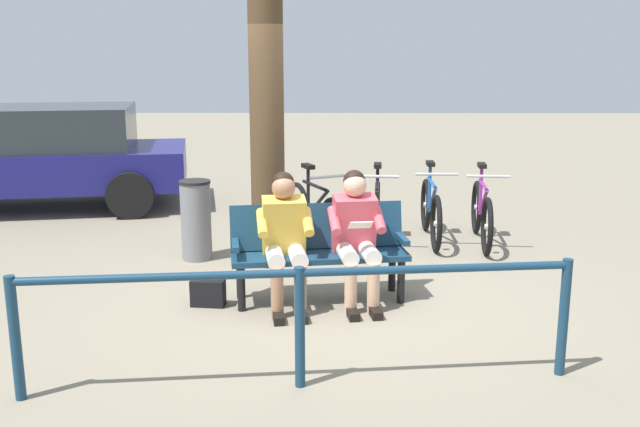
{
  "coord_description": "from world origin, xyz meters",
  "views": [
    {
      "loc": [
        0.04,
        6.38,
        2.24
      ],
      "look_at": [
        0.08,
        -0.12,
        0.75
      ],
      "focal_mm": 39.91,
      "sensor_mm": 36.0,
      "label": 1
    }
  ],
  "objects": [
    {
      "name": "ground_plane",
      "position": [
        0.0,
        0.0,
        0.0
      ],
      "size": [
        40.0,
        40.0,
        0.0
      ],
      "primitive_type": "plane",
      "color": "gray"
    },
    {
      "name": "bicycle_silver",
      "position": [
        -1.82,
        -1.82,
        0.36
      ],
      "size": [
        0.48,
        1.68,
        0.94
      ],
      "rotation": [
        0.0,
        0.0,
        1.48
      ],
      "color": "black",
      "rests_on": "ground"
    },
    {
      "name": "litter_bin",
      "position": [
        1.44,
        -1.15,
        0.44
      ],
      "size": [
        0.34,
        0.34,
        0.88
      ],
      "color": "slate",
      "rests_on": "ground"
    },
    {
      "name": "person_reading",
      "position": [
        -0.24,
        0.21,
        0.66
      ],
      "size": [
        0.53,
        0.8,
        1.2
      ],
      "rotation": [
        0.0,
        0.0,
        0.15
      ],
      "color": "#D84C59",
      "rests_on": "ground"
    },
    {
      "name": "railing_fence",
      "position": [
        0.2,
        1.9,
        0.61
      ],
      "size": [
        3.74,
        0.47,
        0.85
      ],
      "rotation": [
        0.0,
        0.0,
        0.11
      ],
      "color": "navy",
      "rests_on": "ground"
    },
    {
      "name": "handbag",
      "position": [
        1.09,
        0.33,
        0.12
      ],
      "size": [
        0.31,
        0.17,
        0.24
      ],
      "primitive_type": "cube",
      "rotation": [
        0.0,
        0.0,
        -0.11
      ],
      "color": "black",
      "rests_on": "ground"
    },
    {
      "name": "bicycle_red",
      "position": [
        -1.24,
        -1.96,
        0.36
      ],
      "size": [
        0.48,
        1.68,
        0.94
      ],
      "rotation": [
        0.0,
        0.0,
        1.55
      ],
      "color": "black",
      "rests_on": "ground"
    },
    {
      "name": "bench",
      "position": [
        0.09,
        0.1,
        0.51
      ],
      "size": [
        1.65,
        0.71,
        0.87
      ],
      "rotation": [
        0.0,
        0.0,
        0.15
      ],
      "color": "navy",
      "rests_on": "ground"
    },
    {
      "name": "tree_trunk",
      "position": [
        0.64,
        -0.97,
        1.62
      ],
      "size": [
        0.36,
        0.36,
        3.25
      ],
      "primitive_type": "cylinder",
      "color": "#4C3823",
      "rests_on": "ground"
    },
    {
      "name": "bicycle_black",
      "position": [
        0.16,
        -1.76,
        0.36
      ],
      "size": [
        0.78,
        1.55,
        0.94
      ],
      "rotation": [
        0.0,
        0.0,
        2.01
      ],
      "color": "black",
      "rests_on": "ground"
    },
    {
      "name": "bicycle_blue",
      "position": [
        -0.58,
        -1.81,
        0.36
      ],
      "size": [
        0.48,
        1.68,
        0.94
      ],
      "rotation": [
        0.0,
        0.0,
        1.49
      ],
      "color": "black",
      "rests_on": "ground"
    },
    {
      "name": "person_companion",
      "position": [
        0.39,
        0.31,
        0.66
      ],
      "size": [
        0.53,
        0.8,
        1.2
      ],
      "rotation": [
        0.0,
        0.0,
        0.15
      ],
      "color": "gold",
      "rests_on": "ground"
    },
    {
      "name": "parked_car",
      "position": [
        4.13,
        -3.77,
        0.77
      ],
      "size": [
        4.45,
        2.57,
        1.47
      ],
      "rotation": [
        0.0,
        0.0,
        0.17
      ],
      "color": "navy",
      "rests_on": "ground"
    }
  ]
}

